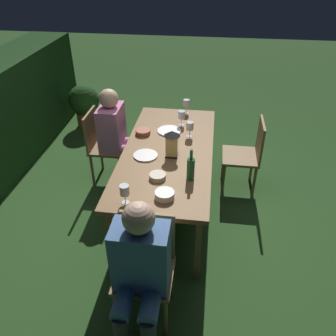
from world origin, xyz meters
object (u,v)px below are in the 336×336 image
Objects in this scene: chair_head_near at (146,263)px; plate_b at (145,155)px; wine_glass_a at (190,127)px; bowl_bread at (158,176)px; bowl_olives at (143,132)px; person_in_pink at (118,133)px; chair_side_right_b at (102,143)px; lantern_centerpiece at (172,142)px; wine_glass_d at (186,104)px; wine_glass_b at (182,115)px; dining_table at (168,154)px; wine_glass_c at (125,191)px; chair_side_left_b at (247,153)px; potted_plant_by_hedge at (84,103)px; green_bottle_on_table at (191,168)px; person_in_blue at (139,270)px; plate_a at (169,131)px; bowl_salad at (165,195)px.

plate_b is (1.10, 0.20, 0.24)m from chair_head_near.
wine_glass_a is 1.16× the size of bowl_bread.
person_in_pink is at bearing 66.10° from bowl_olives.
chair_side_right_b reaches higher than bowl_bread.
person_in_pink is 6.80× the size of wine_glass_a.
lantern_centerpiece reaches higher than chair_head_near.
wine_glass_b is at bearing 175.78° from wine_glass_d.
dining_table is 11.72× the size of wine_glass_c.
chair_head_near and chair_side_right_b have the same top height.
person_in_pink is at bearing 121.42° from wine_glass_d.
lantern_centerpiece reaches higher than chair_side_left_b.
wine_glass_a is 0.29m from wine_glass_b.
chair_head_near is 1.59m from bowl_olives.
potted_plant_by_hedge is at bearing 39.26° from bowl_olives.
green_bottle_on_table is at bearing -169.93° from wine_glass_b.
person_in_blue reaches higher than bowl_olives.
wine_glass_b reaches higher than plate_a.
plate_b is at bearing 138.87° from wine_glass_a.
plate_b is at bearing 24.15° from bowl_salad.
wine_glass_a is (-0.14, -0.83, 0.20)m from person_in_pink.
chair_head_near is 3.36× the size of plate_a.
wine_glass_a is (0.30, -0.19, 0.17)m from dining_table.
lantern_centerpiece is at bearing -169.57° from plate_a.
chair_side_right_b is 0.60m from bowl_olives.
chair_side_left_b is 1.21m from plate_b.
person_in_pink is 7.20× the size of bowl_olives.
plate_a is at bearing -16.84° from plate_b.
green_bottle_on_table reaches higher than chair_side_left_b.
bowl_salad is (-1.06, 0.12, -0.09)m from wine_glass_a.
wine_glass_d is at bearing -6.36° from dining_table.
dining_table is 0.60m from wine_glass_b.
plate_a is at bearing 5.58° from bowl_salad.
green_bottle_on_table is (-0.90, 0.58, 0.34)m from chair_side_left_b.
bowl_olives is at bearing 4.20° from wine_glass_c.
wine_glass_a reaches higher than potted_plant_by_hedge.
wine_glass_d is (0.99, -0.05, -0.03)m from lantern_centerpiece.
wine_glass_b is at bearing 23.28° from wine_glass_a.
bowl_salad is (-0.29, 0.19, -0.08)m from green_bottle_on_table.
wine_glass_d is at bearing 6.66° from green_bottle_on_table.
wine_glass_c is 1.78m from wine_glass_d.
bowl_bread is at bearing -160.23° from bowl_olives.
bowl_bread is at bearing 20.87° from bowl_salad.
bowl_bread is at bearing 164.81° from wine_glass_a.
dining_table is 1.72× the size of person_in_blue.
person_in_blue is at bearing -158.51° from wine_glass_c.
wine_glass_d is (2.33, -0.10, 0.20)m from person_in_blue.
chair_side_right_b is at bearing 37.09° from bowl_salad.
chair_head_near is at bearing 180.00° from dining_table.
bowl_olives is (-0.09, 0.27, 0.02)m from plate_a.
chair_side_right_b is 3.36× the size of plate_a.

